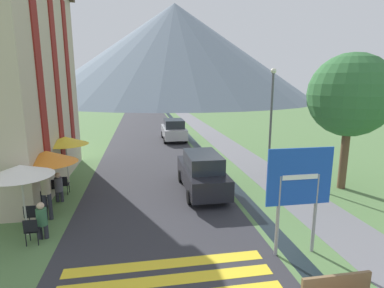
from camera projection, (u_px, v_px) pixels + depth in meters
The scene contains 21 objects.
ground_plane at pixel (181, 145), 23.91m from camera, with size 160.00×160.00×0.00m, color #517542.
road at pixel (146, 128), 33.15m from camera, with size 6.40×60.00×0.01m.
footpath at pixel (200, 126), 34.16m from camera, with size 2.20×60.00×0.01m.
drainage_channel at pixel (180, 127), 33.76m from camera, with size 0.60×60.00×0.00m.
mountain_distant at pixel (175, 53), 83.32m from camera, with size 75.69×75.69×26.02m.
road_sign at pixel (299, 186), 8.35m from camera, with size 1.92×0.11×3.15m.
parked_car_near at pixel (202, 172), 13.58m from camera, with size 1.77×4.59×1.82m.
parked_car_far at pixel (174, 130), 25.75m from camera, with size 1.95×4.33×1.82m.
cafe_chair_nearest at pixel (32, 229), 9.13m from camera, with size 0.40×0.40×0.85m.
cafe_chair_middle at pixel (40, 199), 11.48m from camera, with size 0.40×0.40×0.85m.
cafe_chair_far_left at pixel (52, 187), 12.85m from camera, with size 0.40×0.40×0.85m.
cafe_chair_far_right at pixel (63, 184), 13.24m from camera, with size 0.40×0.40×0.85m.
cafe_chair_near_right at pixel (31, 214), 10.17m from camera, with size 0.40×0.40×0.85m.
cafe_umbrella_front_white at pixel (20, 171), 9.39m from camera, with size 2.00×2.00×2.37m.
cafe_umbrella_middle_orange at pixel (47, 157), 11.50m from camera, with size 2.28×2.28×2.34m.
cafe_umbrella_rear_yellow at pixel (65, 141), 14.05m from camera, with size 2.09×2.09×2.42m.
person_seated_near at pixel (42, 219), 9.46m from camera, with size 0.32×0.32×1.22m.
person_standing_terrace at pixel (46, 191), 10.70m from camera, with size 0.32×0.32×1.86m.
person_seated_far at pixel (59, 186), 12.41m from camera, with size 0.32×0.32×1.26m.
streetlamp at pixel (271, 114), 15.71m from camera, with size 0.28×0.28×5.62m.
tree_by_path at pixel (350, 95), 13.33m from camera, with size 3.71×3.71×6.21m.
Camera 1 is at (-3.04, -3.22, 4.89)m, focal length 28.00 mm.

